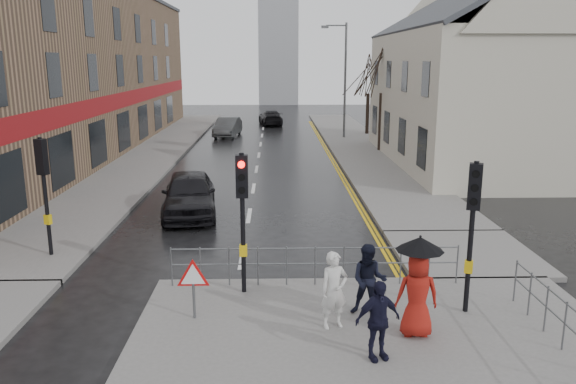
{
  "coord_description": "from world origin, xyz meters",
  "views": [
    {
      "loc": [
        0.96,
        -12.49,
        5.61
      ],
      "look_at": [
        1.35,
        3.53,
        1.82
      ],
      "focal_mm": 35.0,
      "sensor_mm": 36.0,
      "label": 1
    }
  ],
  "objects_px": {
    "pedestrian_b": "(369,280)",
    "car_parked": "(189,194)",
    "pedestrian_a": "(334,290)",
    "pedestrian_d": "(378,320)",
    "car_mid": "(228,127)",
    "pedestrian_with_umbrella": "(418,283)"
  },
  "relations": [
    {
      "from": "pedestrian_b",
      "to": "pedestrian_d",
      "type": "height_order",
      "value": "pedestrian_b"
    },
    {
      "from": "pedestrian_b",
      "to": "car_parked",
      "type": "relative_size",
      "value": 0.34
    },
    {
      "from": "pedestrian_with_umbrella",
      "to": "car_parked",
      "type": "xyz_separation_m",
      "value": [
        -6.01,
        9.76,
        -0.47
      ]
    },
    {
      "from": "pedestrian_with_umbrella",
      "to": "car_parked",
      "type": "height_order",
      "value": "pedestrian_with_umbrella"
    },
    {
      "from": "pedestrian_d",
      "to": "car_mid",
      "type": "relative_size",
      "value": 0.36
    },
    {
      "from": "car_mid",
      "to": "pedestrian_with_umbrella",
      "type": "bearing_deg",
      "value": -71.74
    },
    {
      "from": "pedestrian_a",
      "to": "pedestrian_b",
      "type": "bearing_deg",
      "value": 16.17
    },
    {
      "from": "pedestrian_with_umbrella",
      "to": "pedestrian_d",
      "type": "height_order",
      "value": "pedestrian_with_umbrella"
    },
    {
      "from": "pedestrian_d",
      "to": "car_mid",
      "type": "xyz_separation_m",
      "value": [
        -5.41,
        32.59,
        -0.21
      ]
    },
    {
      "from": "pedestrian_a",
      "to": "pedestrian_d",
      "type": "height_order",
      "value": "pedestrian_a"
    },
    {
      "from": "pedestrian_a",
      "to": "car_mid",
      "type": "bearing_deg",
      "value": 80.32
    },
    {
      "from": "pedestrian_a",
      "to": "car_parked",
      "type": "relative_size",
      "value": 0.35
    },
    {
      "from": "pedestrian_d",
      "to": "pedestrian_a",
      "type": "bearing_deg",
      "value": 99.26
    },
    {
      "from": "pedestrian_b",
      "to": "pedestrian_d",
      "type": "distance_m",
      "value": 1.87
    },
    {
      "from": "pedestrian_a",
      "to": "pedestrian_b",
      "type": "distance_m",
      "value": 1.0
    },
    {
      "from": "pedestrian_b",
      "to": "car_mid",
      "type": "distance_m",
      "value": 31.23
    },
    {
      "from": "pedestrian_with_umbrella",
      "to": "pedestrian_d",
      "type": "relative_size",
      "value": 1.35
    },
    {
      "from": "pedestrian_a",
      "to": "pedestrian_d",
      "type": "bearing_deg",
      "value": -80.79
    },
    {
      "from": "car_parked",
      "to": "car_mid",
      "type": "distance_m",
      "value": 21.93
    },
    {
      "from": "pedestrian_a",
      "to": "pedestrian_b",
      "type": "relative_size",
      "value": 1.02
    },
    {
      "from": "pedestrian_with_umbrella",
      "to": "car_parked",
      "type": "relative_size",
      "value": 0.45
    },
    {
      "from": "pedestrian_with_umbrella",
      "to": "car_mid",
      "type": "height_order",
      "value": "pedestrian_with_umbrella"
    }
  ]
}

